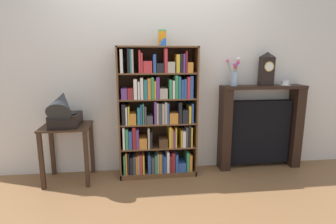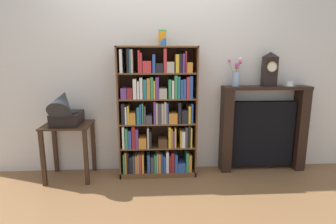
# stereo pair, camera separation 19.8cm
# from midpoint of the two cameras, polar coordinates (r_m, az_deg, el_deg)

# --- Properties ---
(ground_plane) EXTENTS (8.00, 6.40, 0.02)m
(ground_plane) POSITION_cam_midpoint_polar(r_m,az_deg,el_deg) (3.43, -3.68, -13.65)
(ground_plane) COLOR brown
(wall_back) EXTENTS (5.00, 0.08, 2.60)m
(wall_back) POSITION_cam_midpoint_polar(r_m,az_deg,el_deg) (3.41, -1.79, 9.07)
(wall_back) COLOR silver
(wall_back) RESTS_ON ground
(bookshelf) EXTENTS (0.94, 0.32, 1.57)m
(bookshelf) POSITION_cam_midpoint_polar(r_m,az_deg,el_deg) (3.27, -4.02, -1.23)
(bookshelf) COLOR brown
(bookshelf) RESTS_ON ground
(cup_stack) EXTENTS (0.09, 0.09, 0.18)m
(cup_stack) POSITION_cam_midpoint_polar(r_m,az_deg,el_deg) (3.23, -3.05, 15.38)
(cup_stack) COLOR blue
(cup_stack) RESTS_ON bookshelf
(side_table_left) EXTENTS (0.54, 0.46, 0.68)m
(side_table_left) POSITION_cam_midpoint_polar(r_m,az_deg,el_deg) (3.39, -22.18, -5.53)
(side_table_left) COLOR #382316
(side_table_left) RESTS_ON ground
(gramophone) EXTENTS (0.32, 0.51, 0.49)m
(gramophone) POSITION_cam_midpoint_polar(r_m,az_deg,el_deg) (3.24, -23.01, 0.40)
(gramophone) COLOR black
(gramophone) RESTS_ON side_table_left
(fireplace_mantel) EXTENTS (1.09, 0.23, 1.10)m
(fireplace_mantel) POSITION_cam_midpoint_polar(r_m,az_deg,el_deg) (3.71, 17.48, -3.19)
(fireplace_mantel) COLOR black
(fireplace_mantel) RESTS_ON ground
(mantel_clock) EXTENTS (0.16, 0.13, 0.42)m
(mantel_clock) POSITION_cam_midpoint_polar(r_m,az_deg,el_deg) (3.59, 18.73, 8.68)
(mantel_clock) COLOR black
(mantel_clock) RESTS_ON fireplace_mantel
(flower_vase) EXTENTS (0.17, 0.17, 0.35)m
(flower_vase) POSITION_cam_midpoint_polar(r_m,az_deg,el_deg) (3.44, 12.34, 7.68)
(flower_vase) COLOR #99B2D1
(flower_vase) RESTS_ON fireplace_mantel
(teacup_with_saucer) EXTENTS (0.14, 0.14, 0.06)m
(teacup_with_saucer) POSITION_cam_midpoint_polar(r_m,az_deg,el_deg) (3.72, 22.20, 5.68)
(teacup_with_saucer) COLOR white
(teacup_with_saucer) RESTS_ON fireplace_mantel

